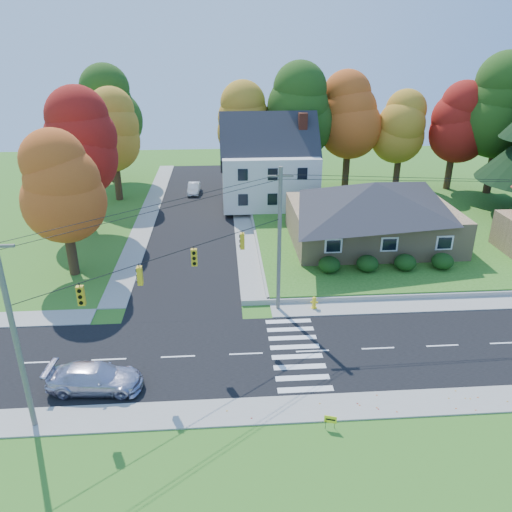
{
  "coord_description": "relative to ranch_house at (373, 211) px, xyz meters",
  "views": [
    {
      "loc": [
        -5.17,
        -24.74,
        17.21
      ],
      "look_at": [
        -2.82,
        8.0,
        2.83
      ],
      "focal_mm": 35.0,
      "sensor_mm": 36.0,
      "label": 1
    }
  ],
  "objects": [
    {
      "name": "ground",
      "position": [
        -8.0,
        -16.0,
        -3.27
      ],
      "size": [
        120.0,
        120.0,
        0.0
      ],
      "primitive_type": "plane",
      "color": "#3D7923"
    },
    {
      "name": "road_main",
      "position": [
        -8.0,
        -16.0,
        -3.26
      ],
      "size": [
        90.0,
        8.0,
        0.02
      ],
      "primitive_type": "cube",
      "color": "black",
      "rests_on": "ground"
    },
    {
      "name": "road_cross",
      "position": [
        -16.0,
        10.0,
        -3.25
      ],
      "size": [
        8.0,
        44.0,
        0.02
      ],
      "primitive_type": "cube",
      "color": "black",
      "rests_on": "ground"
    },
    {
      "name": "sidewalk_north",
      "position": [
        -8.0,
        -11.0,
        -3.23
      ],
      "size": [
        90.0,
        2.0,
        0.08
      ],
      "primitive_type": "cube",
      "color": "#9C9A90",
      "rests_on": "ground"
    },
    {
      "name": "sidewalk_south",
      "position": [
        -8.0,
        -21.0,
        -3.23
      ],
      "size": [
        90.0,
        2.0,
        0.08
      ],
      "primitive_type": "cube",
      "color": "#9C9A90",
      "rests_on": "ground"
    },
    {
      "name": "lawn",
      "position": [
        5.0,
        5.0,
        -3.02
      ],
      "size": [
        30.0,
        30.0,
        0.5
      ],
      "primitive_type": "cube",
      "color": "#3D7923",
      "rests_on": "ground"
    },
    {
      "name": "ranch_house",
      "position": [
        0.0,
        0.0,
        0.0
      ],
      "size": [
        14.6,
        10.6,
        5.4
      ],
      "color": "tan",
      "rests_on": "lawn"
    },
    {
      "name": "colonial_house",
      "position": [
        -7.96,
        12.0,
        1.32
      ],
      "size": [
        10.4,
        8.4,
        9.6
      ],
      "color": "silver",
      "rests_on": "lawn"
    },
    {
      "name": "hedge_row",
      "position": [
        -0.5,
        -6.2,
        -2.13
      ],
      "size": [
        10.7,
        1.7,
        1.27
      ],
      "color": "#163A10",
      "rests_on": "lawn"
    },
    {
      "name": "traffic_infrastructure",
      "position": [
        -8.15,
        -14.65,
        1.88
      ],
      "size": [
        38.1,
        10.66,
        10.0
      ],
      "color": "#666059",
      "rests_on": "ground"
    },
    {
      "name": "tree_lot_0",
      "position": [
        -10.0,
        18.0,
        5.04
      ],
      "size": [
        6.72,
        6.72,
        12.51
      ],
      "color": "#3F2A19",
      "rests_on": "lawn"
    },
    {
      "name": "tree_lot_1",
      "position": [
        -4.0,
        17.0,
        6.35
      ],
      "size": [
        7.84,
        7.84,
        14.6
      ],
      "color": "#3F2A19",
      "rests_on": "lawn"
    },
    {
      "name": "tree_lot_2",
      "position": [
        2.0,
        18.0,
        5.7
      ],
      "size": [
        7.28,
        7.28,
        13.56
      ],
      "color": "#3F2A19",
      "rests_on": "lawn"
    },
    {
      "name": "tree_lot_3",
      "position": [
        8.0,
        17.0,
        4.39
      ],
      "size": [
        6.16,
        6.16,
        11.47
      ],
      "color": "#3F2A19",
      "rests_on": "lawn"
    },
    {
      "name": "tree_lot_4",
      "position": [
        14.0,
        16.0,
        5.04
      ],
      "size": [
        6.72,
        6.72,
        12.51
      ],
      "color": "#3F2A19",
      "rests_on": "lawn"
    },
    {
      "name": "tree_lot_5",
      "position": [
        18.0,
        14.0,
        7.0
      ],
      "size": [
        8.4,
        8.4,
        15.64
      ],
      "color": "#3F2A19",
      "rests_on": "lawn"
    },
    {
      "name": "tree_west_0",
      "position": [
        -25.0,
        -4.0,
        3.89
      ],
      "size": [
        6.16,
        6.16,
        11.47
      ],
      "color": "#3F2A19",
      "rests_on": "ground"
    },
    {
      "name": "tree_west_1",
      "position": [
        -26.0,
        6.0,
        5.2
      ],
      "size": [
        7.28,
        7.28,
        13.56
      ],
      "color": "#3F2A19",
      "rests_on": "ground"
    },
    {
      "name": "tree_west_2",
      "position": [
        -25.0,
        16.0,
        4.54
      ],
      "size": [
        6.72,
        6.72,
        12.51
      ],
      "color": "#3F2A19",
      "rests_on": "ground"
    },
    {
      "name": "tree_west_3",
      "position": [
        -27.0,
        24.0,
        5.85
      ],
      "size": [
        7.84,
        7.84,
        14.6
      ],
      "color": "#3F2A19",
      "rests_on": "ground"
    },
    {
      "name": "silver_sedan",
      "position": [
        -20.12,
        -18.65,
        -2.52
      ],
      "size": [
        5.16,
        2.45,
        1.45
      ],
      "primitive_type": "imported",
      "rotation": [
        0.0,
        0.0,
        1.48
      ],
      "color": "#B7B5CF",
      "rests_on": "road_main"
    },
    {
      "name": "white_car",
      "position": [
        -16.47,
        17.79,
        -2.63
      ],
      "size": [
        1.48,
        3.81,
        1.24
      ],
      "primitive_type": "imported",
      "rotation": [
        0.0,
        0.0,
        -0.05
      ],
      "color": "white",
      "rests_on": "road_cross"
    },
    {
      "name": "fire_hydrant",
      "position": [
        -7.01,
        -10.93,
        -2.83
      ],
      "size": [
        0.53,
        0.41,
        0.92
      ],
      "color": "yellow",
      "rests_on": "ground"
    },
    {
      "name": "yard_sign",
      "position": [
        -8.3,
        -22.43,
        -2.73
      ],
      "size": [
        0.58,
        0.2,
        0.75
      ],
      "color": "black",
      "rests_on": "ground"
    }
  ]
}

